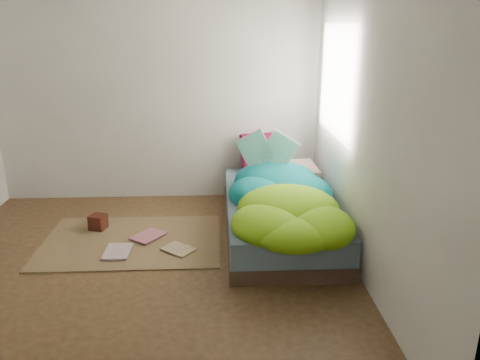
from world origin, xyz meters
name	(u,v)px	position (x,y,z in m)	size (l,w,h in m)	color
ground	(139,271)	(0.00, 0.00, 0.00)	(3.50, 3.50, 0.00)	#3C2817
room_walls	(125,64)	(0.01, 0.01, 1.63)	(3.54, 3.54, 2.62)	#BBB7B1
bed	(279,215)	(1.22, 0.72, 0.17)	(1.00, 2.00, 0.34)	#36261D
duvet	(283,188)	(1.22, 0.50, 0.51)	(0.96, 1.84, 0.34)	#076C77
rug	(132,241)	(-0.15, 0.55, 0.01)	(1.60, 1.10, 0.01)	brown
pillow_floral	(290,172)	(1.41, 1.33, 0.40)	(0.55, 0.34, 0.12)	white
pillow_magenta	(260,152)	(1.12, 1.62, 0.55)	(0.41, 0.13, 0.41)	#530524
open_book	(267,140)	(1.13, 1.02, 0.83)	(0.49, 0.11, 0.30)	#297D33
wooden_box	(98,222)	(-0.52, 0.83, 0.08)	(0.14, 0.14, 0.14)	#340F0B
floor_book_a	(105,252)	(-0.34, 0.31, 0.02)	(0.22, 0.30, 0.02)	beige
floor_book_b	(140,234)	(-0.10, 0.66, 0.03)	(0.22, 0.29, 0.03)	#BA6B6E
floor_book_c	(171,254)	(0.23, 0.25, 0.02)	(0.20, 0.27, 0.02)	tan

